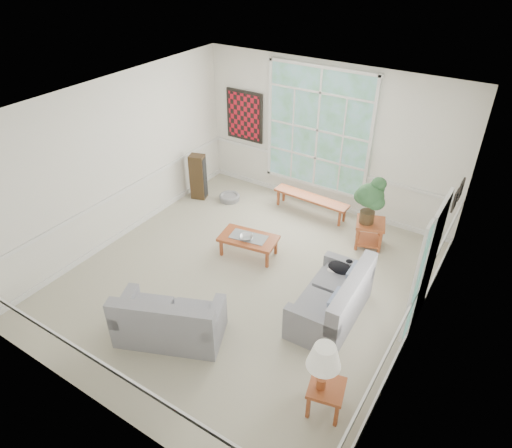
{
  "coord_description": "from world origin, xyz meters",
  "views": [
    {
      "loc": [
        3.38,
        -4.95,
        5.07
      ],
      "look_at": [
        0.1,
        0.2,
        1.05
      ],
      "focal_mm": 32.0,
      "sensor_mm": 36.0,
      "label": 1
    }
  ],
  "objects_px": {
    "side_table": "(325,398)",
    "end_table": "(369,234)",
    "coffee_table": "(249,246)",
    "loveseat_right": "(331,295)",
    "loveseat_front": "(169,315)"
  },
  "relations": [
    {
      "from": "side_table",
      "to": "end_table",
      "type": "bearing_deg",
      "value": 102.71
    },
    {
      "from": "coffee_table",
      "to": "side_table",
      "type": "relative_size",
      "value": 2.35
    },
    {
      "from": "coffee_table",
      "to": "end_table",
      "type": "distance_m",
      "value": 2.26
    },
    {
      "from": "side_table",
      "to": "loveseat_right",
      "type": "bearing_deg",
      "value": 112.84
    },
    {
      "from": "side_table",
      "to": "coffee_table",
      "type": "bearing_deg",
      "value": 139.59
    },
    {
      "from": "loveseat_right",
      "to": "coffee_table",
      "type": "height_order",
      "value": "loveseat_right"
    },
    {
      "from": "loveseat_front",
      "to": "coffee_table",
      "type": "relative_size",
      "value": 1.46
    },
    {
      "from": "end_table",
      "to": "loveseat_right",
      "type": "bearing_deg",
      "value": -85.28
    },
    {
      "from": "loveseat_right",
      "to": "end_table",
      "type": "relative_size",
      "value": 3.05
    },
    {
      "from": "loveseat_right",
      "to": "side_table",
      "type": "bearing_deg",
      "value": -68.96
    },
    {
      "from": "coffee_table",
      "to": "end_table",
      "type": "xyz_separation_m",
      "value": [
        1.73,
        1.45,
        0.07
      ]
    },
    {
      "from": "coffee_table",
      "to": "side_table",
      "type": "bearing_deg",
      "value": -49.85
    },
    {
      "from": "end_table",
      "to": "side_table",
      "type": "distance_m",
      "value": 3.71
    },
    {
      "from": "coffee_table",
      "to": "side_table",
      "type": "xyz_separation_m",
      "value": [
        2.55,
        -2.17,
        0.03
      ]
    },
    {
      "from": "loveseat_front",
      "to": "coffee_table",
      "type": "bearing_deg",
      "value": 70.36
    }
  ]
}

